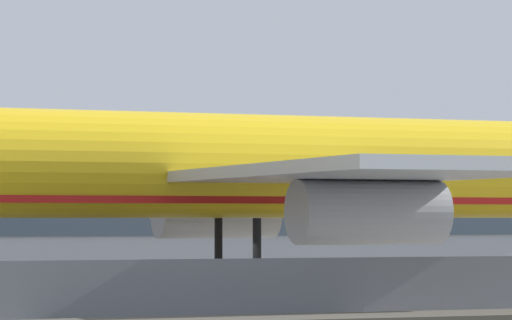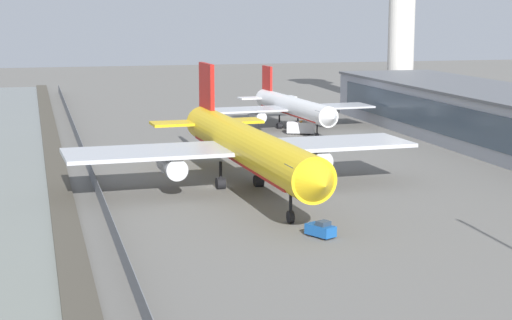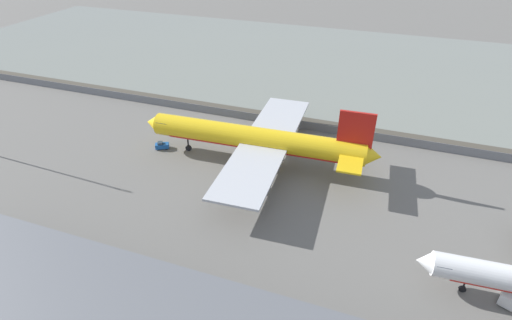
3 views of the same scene
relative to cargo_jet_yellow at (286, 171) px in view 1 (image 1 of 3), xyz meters
name	(u,v)px [view 1 (image 1 of 3)]	position (x,y,z in m)	size (l,w,h in m)	color
ground_plane	(229,297)	(-3.92, -3.07, -5.97)	(500.00, 500.00, 0.00)	#66635E
perimeter_fence	(363,289)	(-3.92, -19.07, -4.84)	(280.00, 0.10, 2.26)	slate
cargo_jet_yellow	(286,171)	(0.00, 0.00, 0.00)	(54.39, 46.68, 15.64)	yellow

